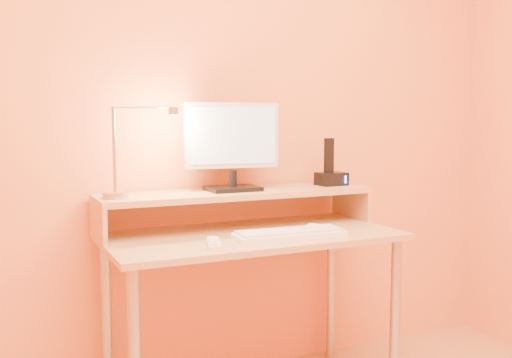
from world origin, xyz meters
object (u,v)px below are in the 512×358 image
phone_dock (331,179)px  monitor_panel (232,135)px  lamp_base (115,195)px  keyboard (290,235)px  mouse (315,227)px  remote_control (214,244)px

phone_dock → monitor_panel: bearing=175.0°
lamp_base → keyboard: (0.63, -0.27, -0.16)m
phone_dock → mouse: 0.36m
lamp_base → remote_control: size_ratio=0.61×
lamp_base → mouse: bearing=-14.1°
phone_dock → mouse: (-0.22, -0.23, -0.17)m
remote_control → mouse: bearing=29.1°
phone_dock → remote_control: bearing=-159.3°
monitor_panel → mouse: 0.53m
phone_dock → remote_control: 0.80m
keyboard → remote_control: size_ratio=2.71×
phone_dock → remote_control: (-0.71, -0.32, -0.18)m
lamp_base → mouse: lamp_base is taller
monitor_panel → remote_control: bearing=-115.1°
lamp_base → remote_control: lamp_base is taller
mouse → remote_control: size_ratio=0.60×
phone_dock → lamp_base: bearing=177.9°
monitor_panel → keyboard: size_ratio=0.92×
monitor_panel → mouse: size_ratio=4.14×
remote_control → keyboard: bearing=21.8°
lamp_base → mouse: (0.78, -0.20, -0.16)m
keyboard → monitor_panel: bearing=113.7°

